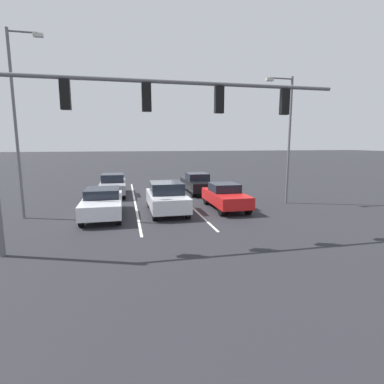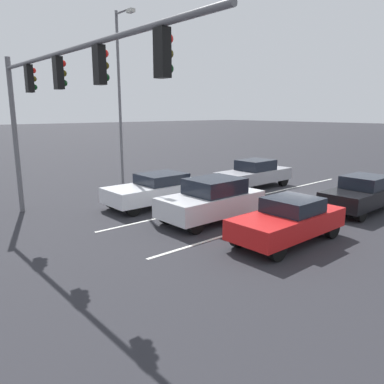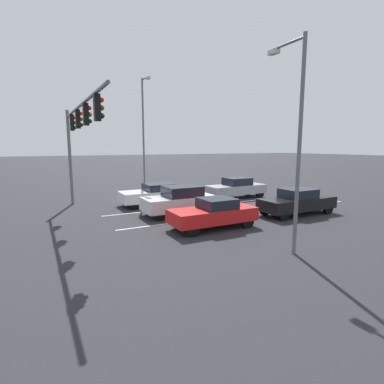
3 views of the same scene
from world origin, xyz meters
TOP-DOWN VIEW (x-y plane):
  - ground_plane at (0.00, 0.00)m, footprint 240.00×240.00m
  - lane_stripe_left_divider at (-1.62, 2.11)m, footprint 0.12×16.22m
  - lane_stripe_center_divider at (1.62, 2.11)m, footprint 0.12×16.22m
  - car_red_leftlane_front at (-3.40, 5.91)m, footprint 1.73×4.21m
  - car_white_rightlane_front at (3.37, 6.19)m, footprint 1.92×4.77m
  - car_silver_midlane_front at (0.01, 6.06)m, footprint 1.92×4.20m
  - car_black_leftlane_second at (-3.16, 0.07)m, footprint 1.73×4.68m
  - car_gray_rightlane_second at (3.05, -0.13)m, footprint 1.74×4.64m
  - traffic_signal_gantry at (1.96, 11.20)m, footprint 12.18×0.37m
  - street_lamp_right_shoulder at (7.11, 5.72)m, footprint 1.61×0.24m

SIDE VIEW (x-z plane):
  - ground_plane at x=0.00m, z-range 0.00..0.00m
  - lane_stripe_left_divider at x=-1.62m, z-range 0.00..0.01m
  - lane_stripe_center_divider at x=1.62m, z-range 0.00..0.01m
  - car_white_rightlane_front at x=3.37m, z-range 0.03..1.46m
  - car_red_leftlane_front at x=-3.40m, z-range 0.02..1.47m
  - car_black_leftlane_second at x=-3.16m, z-range 0.01..1.51m
  - car_gray_rightlane_second at x=3.05m, z-range 0.01..1.57m
  - car_silver_midlane_front at x=0.01m, z-range 0.01..1.66m
  - traffic_signal_gantry at x=1.96m, z-range 1.68..7.95m
  - street_lamp_right_shoulder at x=7.11m, z-range 0.58..9.59m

